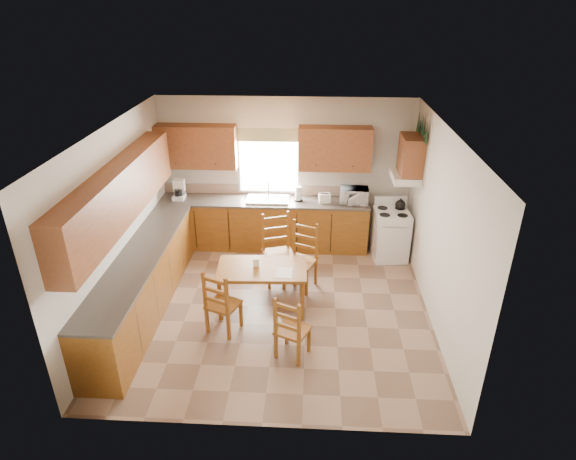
# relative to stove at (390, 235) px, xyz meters

# --- Properties ---
(floor) EXTENTS (4.50, 4.50, 0.00)m
(floor) POSITION_rel_stove_xyz_m (-1.88, -1.65, -0.43)
(floor) COLOR #896C57
(floor) RESTS_ON ground
(ceiling) EXTENTS (4.50, 4.50, 0.00)m
(ceiling) POSITION_rel_stove_xyz_m (-1.88, -1.65, 2.27)
(ceiling) COLOR brown
(ceiling) RESTS_ON floor
(wall_left) EXTENTS (4.50, 4.50, 0.00)m
(wall_left) POSITION_rel_stove_xyz_m (-4.13, -1.65, 0.92)
(wall_left) COLOR beige
(wall_left) RESTS_ON floor
(wall_right) EXTENTS (4.50, 4.50, 0.00)m
(wall_right) POSITION_rel_stove_xyz_m (0.37, -1.65, 0.92)
(wall_right) COLOR beige
(wall_right) RESTS_ON floor
(wall_back) EXTENTS (4.50, 4.50, 0.00)m
(wall_back) POSITION_rel_stove_xyz_m (-1.88, 0.60, 0.92)
(wall_back) COLOR beige
(wall_back) RESTS_ON floor
(wall_front) EXTENTS (4.50, 4.50, 0.00)m
(wall_front) POSITION_rel_stove_xyz_m (-1.88, -3.90, 0.92)
(wall_front) COLOR beige
(wall_front) RESTS_ON floor
(lower_cab_back) EXTENTS (3.75, 0.60, 0.88)m
(lower_cab_back) POSITION_rel_stove_xyz_m (-2.25, 0.30, 0.01)
(lower_cab_back) COLOR brown
(lower_cab_back) RESTS_ON floor
(lower_cab_left) EXTENTS (0.60, 3.60, 0.88)m
(lower_cab_left) POSITION_rel_stove_xyz_m (-3.83, -1.80, 0.01)
(lower_cab_left) COLOR brown
(lower_cab_left) RESTS_ON floor
(counter_back) EXTENTS (3.75, 0.63, 0.04)m
(counter_back) POSITION_rel_stove_xyz_m (-2.25, 0.30, 0.47)
(counter_back) COLOR #46403B
(counter_back) RESTS_ON lower_cab_back
(counter_left) EXTENTS (0.63, 3.60, 0.04)m
(counter_left) POSITION_rel_stove_xyz_m (-3.83, -1.80, 0.47)
(counter_left) COLOR #46403B
(counter_left) RESTS_ON lower_cab_left
(backsplash) EXTENTS (3.75, 0.01, 0.18)m
(backsplash) POSITION_rel_stove_xyz_m (-2.25, 0.59, 0.58)
(backsplash) COLOR gray
(backsplash) RESTS_ON counter_back
(upper_cab_back_left) EXTENTS (1.41, 0.33, 0.75)m
(upper_cab_back_left) POSITION_rel_stove_xyz_m (-3.43, 0.43, 1.42)
(upper_cab_back_left) COLOR brown
(upper_cab_back_left) RESTS_ON wall_back
(upper_cab_back_right) EXTENTS (1.25, 0.33, 0.75)m
(upper_cab_back_right) POSITION_rel_stove_xyz_m (-1.02, 0.43, 1.42)
(upper_cab_back_right) COLOR brown
(upper_cab_back_right) RESTS_ON wall_back
(upper_cab_left) EXTENTS (0.33, 3.60, 0.75)m
(upper_cab_left) POSITION_rel_stove_xyz_m (-3.96, -1.80, 1.42)
(upper_cab_left) COLOR brown
(upper_cab_left) RESTS_ON wall_left
(upper_cab_stove) EXTENTS (0.33, 0.62, 0.62)m
(upper_cab_stove) POSITION_rel_stove_xyz_m (0.20, -0.00, 1.47)
(upper_cab_stove) COLOR brown
(upper_cab_stove) RESTS_ON wall_right
(range_hood) EXTENTS (0.44, 0.62, 0.12)m
(range_hood) POSITION_rel_stove_xyz_m (0.15, -0.00, 1.09)
(range_hood) COLOR silver
(range_hood) RESTS_ON wall_right
(window_frame) EXTENTS (1.13, 0.02, 1.18)m
(window_frame) POSITION_rel_stove_xyz_m (-2.18, 0.57, 1.12)
(window_frame) COLOR silver
(window_frame) RESTS_ON wall_back
(window_pane) EXTENTS (1.05, 0.01, 1.10)m
(window_pane) POSITION_rel_stove_xyz_m (-2.18, 0.56, 1.12)
(window_pane) COLOR white
(window_pane) RESTS_ON wall_back
(window_valance) EXTENTS (1.19, 0.01, 0.24)m
(window_valance) POSITION_rel_stove_xyz_m (-2.18, 0.54, 1.62)
(window_valance) COLOR #3E5829
(window_valance) RESTS_ON wall_back
(sink_basin) EXTENTS (0.75, 0.45, 0.04)m
(sink_basin) POSITION_rel_stove_xyz_m (-2.18, 0.30, 0.51)
(sink_basin) COLOR silver
(sink_basin) RESTS_ON counter_back
(pine_decal_a) EXTENTS (0.22, 0.22, 0.36)m
(pine_decal_a) POSITION_rel_stove_xyz_m (0.33, -0.32, 1.95)
(pine_decal_a) COLOR #13331C
(pine_decal_a) RESTS_ON wall_right
(pine_decal_b) EXTENTS (0.22, 0.22, 0.36)m
(pine_decal_b) POSITION_rel_stove_xyz_m (0.33, -0.00, 1.99)
(pine_decal_b) COLOR #13331C
(pine_decal_b) RESTS_ON wall_right
(pine_decal_c) EXTENTS (0.22, 0.22, 0.36)m
(pine_decal_c) POSITION_rel_stove_xyz_m (0.33, 0.32, 1.95)
(pine_decal_c) COLOR #13331C
(pine_decal_c) RESTS_ON wall_right
(stove) EXTENTS (0.64, 0.65, 0.86)m
(stove) POSITION_rel_stove_xyz_m (0.00, 0.00, 0.00)
(stove) COLOR silver
(stove) RESTS_ON floor
(coffeemaker) EXTENTS (0.28, 0.31, 0.36)m
(coffeemaker) POSITION_rel_stove_xyz_m (-3.78, 0.28, 0.67)
(coffeemaker) COLOR silver
(coffeemaker) RESTS_ON counter_back
(paper_towel) EXTENTS (0.12, 0.12, 0.26)m
(paper_towel) POSITION_rel_stove_xyz_m (-1.63, 0.32, 0.62)
(paper_towel) COLOR white
(paper_towel) RESTS_ON counter_back
(toaster) EXTENTS (0.22, 0.17, 0.16)m
(toaster) POSITION_rel_stove_xyz_m (-1.17, 0.27, 0.57)
(toaster) COLOR silver
(toaster) RESTS_ON counter_back
(microwave) EXTENTS (0.47, 0.35, 0.28)m
(microwave) POSITION_rel_stove_xyz_m (-0.65, 0.27, 0.63)
(microwave) COLOR silver
(microwave) RESTS_ON counter_back
(dining_table) EXTENTS (1.32, 0.79, 0.69)m
(dining_table) POSITION_rel_stove_xyz_m (-2.09, -1.67, -0.08)
(dining_table) COLOR brown
(dining_table) RESTS_ON floor
(chair_near_left) EXTENTS (0.52, 0.51, 0.97)m
(chair_near_left) POSITION_rel_stove_xyz_m (-2.57, -2.23, 0.05)
(chair_near_left) COLOR brown
(chair_near_left) RESTS_ON floor
(chair_near_right) EXTENTS (0.50, 0.50, 0.92)m
(chair_near_right) POSITION_rel_stove_xyz_m (-1.60, -2.71, 0.03)
(chair_near_right) COLOR brown
(chair_near_right) RESTS_ON floor
(chair_far_left) EXTENTS (0.58, 0.57, 1.07)m
(chair_far_left) POSITION_rel_stove_xyz_m (-1.55, -1.07, 0.10)
(chair_far_left) COLOR brown
(chair_far_left) RESTS_ON floor
(chair_far_right) EXTENTS (0.59, 0.58, 1.13)m
(chair_far_right) POSITION_rel_stove_xyz_m (-1.90, -0.91, 0.13)
(chair_far_right) COLOR brown
(chair_far_right) RESTS_ON floor
(table_paper) EXTENTS (0.23, 0.30, 0.00)m
(table_paper) POSITION_rel_stove_xyz_m (-1.76, -1.80, 0.26)
(table_paper) COLOR white
(table_paper) RESTS_ON dining_table
(table_card) EXTENTS (0.09, 0.03, 0.12)m
(table_card) POSITION_rel_stove_xyz_m (-2.18, -1.65, 0.32)
(table_card) COLOR white
(table_card) RESTS_ON dining_table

